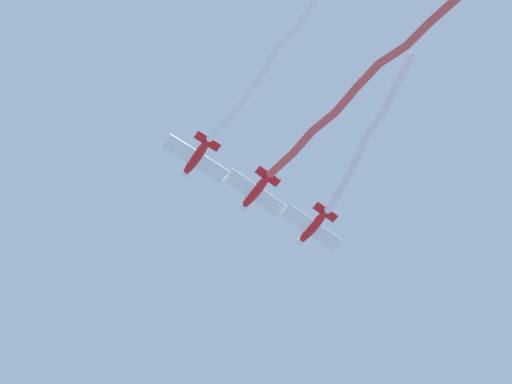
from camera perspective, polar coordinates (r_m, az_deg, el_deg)
airplane_lead at (r=86.00m, az=3.89°, el=-2.42°), size 5.39×7.08×1.74m
smoke_trail_lead at (r=83.70m, az=7.71°, el=3.87°), size 16.50×8.05×2.19m
airplane_left_wing at (r=84.50m, az=-0.05°, el=-0.00°), size 5.39×7.08×1.74m
smoke_trail_left_wing at (r=80.49m, az=6.99°, el=7.00°), size 25.22×3.87×2.29m
airplane_right_wing at (r=83.00m, az=-4.12°, el=2.34°), size 5.40×7.07×1.74m
smoke_trail_right_wing at (r=80.60m, az=1.00°, el=8.93°), size 19.40×4.96×2.63m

